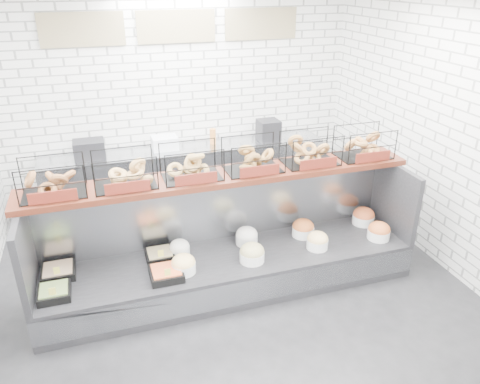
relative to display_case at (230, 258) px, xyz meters
name	(u,v)px	position (x,y,z in m)	size (l,w,h in m)	color
ground	(238,302)	(-0.02, -0.34, -0.33)	(5.50, 5.50, 0.00)	black
room_shell	(220,96)	(-0.02, 0.26, 1.73)	(5.02, 5.51, 3.01)	white
display_case	(230,258)	(0.00, 0.00, 0.00)	(4.00, 0.90, 1.20)	black
bagel_shelf	(223,162)	(-0.02, 0.17, 1.06)	(4.10, 0.50, 0.40)	#3A150C
prep_counter	(188,175)	(-0.02, 2.08, 0.14)	(4.00, 0.60, 1.20)	#93969B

